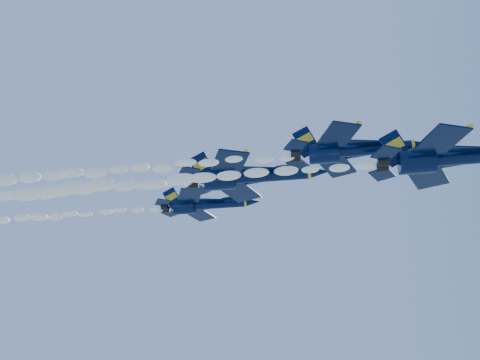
# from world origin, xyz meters

# --- Properties ---
(jet_lead) EXTENTS (17.16, 14.08, 6.38)m
(jet_lead) POSITION_xyz_m (18.83, -11.49, 148.19)
(jet_lead) COLOR black
(smoke_trail_jet_lead) EXTENTS (41.54, 1.78, 1.60)m
(smoke_trail_jet_lead) POSITION_xyz_m (-9.28, -11.49, 147.81)
(smoke_trail_jet_lead) COLOR white
(jet_second) EXTENTS (16.34, 13.40, 6.07)m
(jet_second) POSITION_xyz_m (9.28, -6.94, 152.59)
(jet_second) COLOR black
(smoke_trail_jet_second) EXTENTS (41.54, 1.69, 1.52)m
(smoke_trail_jet_second) POSITION_xyz_m (-18.47, -6.94, 152.22)
(smoke_trail_jet_second) COLOR white
(jet_third) EXTENTS (19.83, 16.27, 7.37)m
(jet_third) POSITION_xyz_m (-4.27, 2.61, 155.06)
(jet_third) COLOR black
(smoke_trail_jet_third) EXTENTS (41.54, 2.05, 1.85)m
(smoke_trail_jet_third) POSITION_xyz_m (-33.51, 2.61, 154.66)
(smoke_trail_jet_third) COLOR white
(jet_fourth) EXTENTS (15.81, 12.97, 5.87)m
(jet_fourth) POSITION_xyz_m (-12.85, 13.18, 156.07)
(jet_fourth) COLOR black
(smoke_trail_jet_fourth) EXTENTS (41.54, 1.63, 1.47)m
(smoke_trail_jet_fourth) POSITION_xyz_m (-40.38, 13.18, 155.70)
(smoke_trail_jet_fourth) COLOR white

